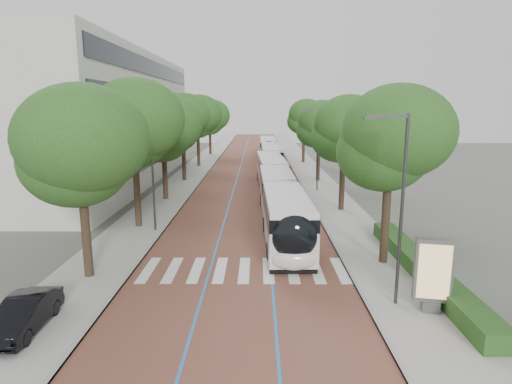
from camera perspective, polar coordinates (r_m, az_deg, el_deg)
ground at (r=21.73m, az=-2.19°, el=-11.37°), size 160.00×160.00×0.00m
road at (r=60.61m, az=-0.57°, el=3.43°), size 11.00×140.00×0.02m
sidewalk_left at (r=61.18m, az=-7.63°, el=3.45°), size 4.00×140.00×0.12m
sidewalk_right at (r=60.95m, az=6.51°, el=3.45°), size 4.00×140.00×0.12m
kerb_left at (r=60.94m, az=-5.85°, el=3.46°), size 0.20×140.00×0.14m
kerb_right at (r=60.78m, az=4.72°, el=3.46°), size 0.20×140.00×0.14m
zebra_crossing at (r=22.64m, az=-1.57°, el=-10.33°), size 10.55×3.60×0.01m
lane_line_left at (r=60.65m, az=-2.09°, el=3.44°), size 0.12×126.00×0.01m
lane_line_right at (r=60.60m, az=0.94°, el=3.44°), size 0.12×126.00×0.01m
office_building at (r=52.19m, az=-23.00°, el=8.96°), size 18.11×40.00×14.00m
hedge at (r=23.02m, az=21.41°, el=-9.46°), size 1.20×14.00×0.80m
streetlight_near at (r=18.30m, az=18.44°, el=-0.49°), size 1.82×0.20×8.00m
streetlight_far at (r=42.55m, az=8.05°, el=6.45°), size 1.82×0.20×8.00m
lamp_post_left at (r=29.20m, az=-13.63°, el=2.63°), size 0.14×0.14×8.00m
trees_left at (r=46.25m, az=-10.31°, el=8.87°), size 6.47×61.28×9.68m
trees_right at (r=41.25m, az=9.87°, el=8.48°), size 5.67×47.45×8.95m
lead_bus at (r=29.59m, az=3.42°, el=-1.87°), size 2.95×18.45×3.20m
bus_queued_0 at (r=44.77m, az=2.04°, el=2.67°), size 3.07×12.50×3.20m
bus_queued_1 at (r=57.36m, az=2.05°, el=4.59°), size 2.63×12.42×3.20m
bus_queued_2 at (r=71.17m, az=1.60°, el=5.92°), size 2.61×12.41×3.20m
ad_panel at (r=19.02m, az=22.52°, el=-10.04°), size 1.53×0.69×3.08m
parked_car at (r=18.74m, az=-28.53°, el=-14.12°), size 1.46×3.95×1.29m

